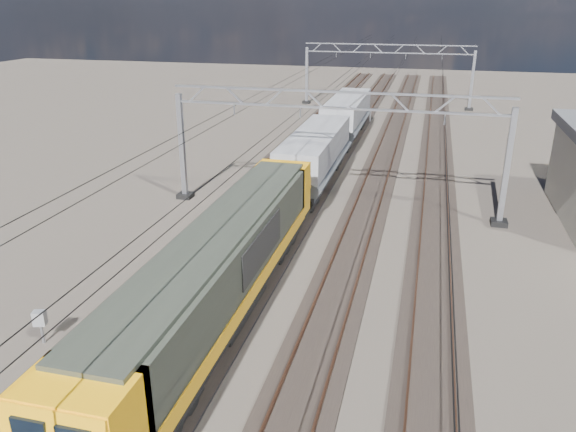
% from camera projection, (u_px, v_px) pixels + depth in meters
% --- Properties ---
extents(ground, '(160.00, 160.00, 0.00)m').
position_uv_depth(ground, '(319.00, 236.00, 30.10)').
color(ground, '#29251F').
rests_on(ground, ground).
extents(track_outer_west, '(2.60, 140.00, 0.30)m').
position_uv_depth(track_outer_west, '(214.00, 224.00, 31.45)').
color(track_outer_west, black).
rests_on(track_outer_west, ground).
extents(track_loco, '(2.60, 140.00, 0.30)m').
position_uv_depth(track_loco, '(283.00, 231.00, 30.53)').
color(track_loco, black).
rests_on(track_loco, ground).
extents(track_inner_east, '(2.60, 140.00, 0.30)m').
position_uv_depth(track_inner_east, '(356.00, 238.00, 29.62)').
color(track_inner_east, black).
rests_on(track_inner_east, ground).
extents(track_outer_east, '(2.60, 140.00, 0.30)m').
position_uv_depth(track_outer_east, '(434.00, 246.00, 28.70)').
color(track_outer_east, black).
rests_on(track_outer_east, ground).
extents(catenary_gantry_mid, '(19.90, 0.90, 7.11)m').
position_uv_depth(catenary_gantry_mid, '(334.00, 147.00, 32.31)').
color(catenary_gantry_mid, '#989BA6').
rests_on(catenary_gantry_mid, ground).
extents(catenary_gantry_far, '(19.90, 0.90, 7.11)m').
position_uv_depth(catenary_gantry_far, '(387.00, 73.00, 64.86)').
color(catenary_gantry_far, '#989BA6').
rests_on(catenary_gantry_far, ground).
extents(overhead_wires, '(12.03, 140.00, 0.53)m').
position_uv_depth(overhead_wires, '(346.00, 103.00, 35.26)').
color(overhead_wires, black).
rests_on(overhead_wires, ground).
extents(locomotive, '(2.76, 21.10, 3.62)m').
position_uv_depth(locomotive, '(222.00, 267.00, 21.39)').
color(locomotive, black).
rests_on(locomotive, ground).
extents(hopper_wagon_lead, '(3.38, 13.00, 3.25)m').
position_uv_depth(hopper_wagon_lead, '(315.00, 154.00, 37.42)').
color(hopper_wagon_lead, black).
rests_on(hopper_wagon_lead, ground).
extents(hopper_wagon_mid, '(3.38, 13.00, 3.25)m').
position_uv_depth(hopper_wagon_mid, '(347.00, 114.00, 50.26)').
color(hopper_wagon_mid, black).
rests_on(hopper_wagon_mid, ground).
extents(trackside_cabinet, '(0.52, 0.44, 1.32)m').
position_uv_depth(trackside_cabinet, '(40.00, 319.00, 20.37)').
color(trackside_cabinet, '#989BA6').
rests_on(trackside_cabinet, ground).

